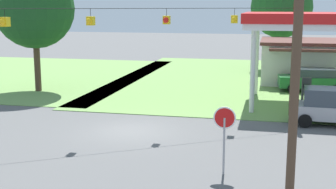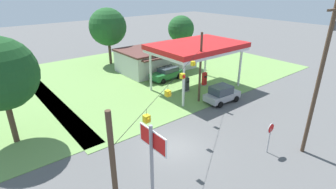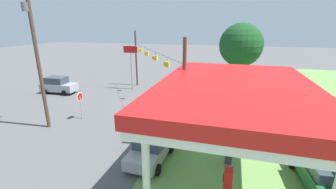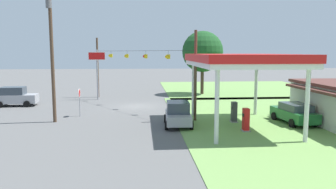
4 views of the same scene
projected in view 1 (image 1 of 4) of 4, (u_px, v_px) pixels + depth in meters
name	position (u px, v px, depth m)	size (l,w,h in m)	color
ground_plane	(131.00, 131.00, 22.74)	(160.00, 160.00, 0.00)	#565656
grass_verge_opposite_corner	(12.00, 74.00, 41.50)	(24.00, 24.00, 0.04)	#6B934C
gas_station_store	(331.00, 61.00, 36.62)	(10.85, 7.33, 3.33)	silver
fuel_pump_near	(306.00, 92.00, 28.46)	(0.71, 0.56, 1.70)	gray
car_at_pumps_front	(329.00, 106.00, 23.75)	(4.09, 2.25, 1.88)	#9E9EA3
car_at_pumps_rear	(313.00, 80.00, 32.79)	(4.75, 2.38, 1.67)	#1E602D
stop_sign_roadside	(224.00, 126.00, 16.55)	(0.80, 0.08, 2.50)	#99999E
signal_span_gantry	(130.00, 46.00, 21.95)	(15.57, 10.24, 7.52)	#4C3828
tree_behind_station	(282.00, 7.00, 43.58)	(5.72, 5.72, 8.69)	#4C3828
tree_west_verge	(34.00, 9.00, 32.11)	(5.52, 5.52, 8.56)	#4C3828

